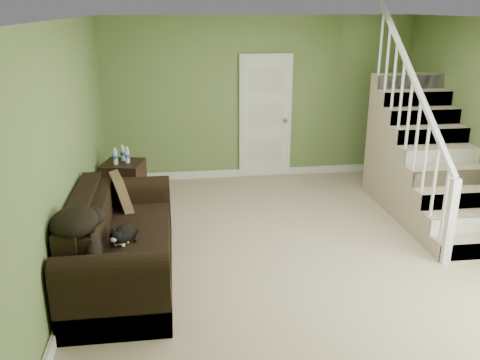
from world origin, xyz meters
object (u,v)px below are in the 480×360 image
object	(u,v)px
banana	(124,240)
sofa	(118,248)
cat	(123,235)
side_table	(124,183)

from	to	relation	value
banana	sofa	bearing A→B (deg)	77.35
sofa	banana	distance (m)	0.27
cat	banana	world-z (taller)	cat
side_table	banana	bearing A→B (deg)	-85.02
sofa	side_table	world-z (taller)	sofa
side_table	banana	distance (m)	2.31
cat	sofa	bearing A→B (deg)	131.25
sofa	side_table	xyz separation A→B (m)	(-0.11, 2.11, -0.02)
cat	banana	bearing A→B (deg)	93.12
banana	side_table	bearing A→B (deg)	57.93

